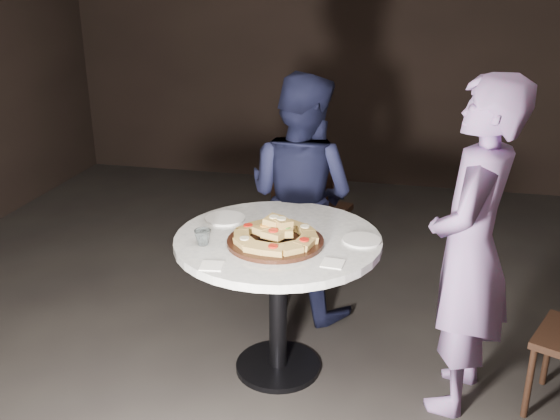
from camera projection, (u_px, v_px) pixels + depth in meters
name	position (u px, v px, depth m)	size (l,w,h in m)	color
floor	(281.00, 373.00, 3.48)	(7.00, 7.00, 0.00)	black
table	(278.00, 263.00, 3.29)	(1.23, 1.23, 0.81)	black
serving_board	(275.00, 242.00, 3.15)	(0.49, 0.49, 0.02)	black
focaccia_pile	(276.00, 233.00, 3.14)	(0.44, 0.43, 0.12)	#A68140
plate_left	(225.00, 218.00, 3.46)	(0.22, 0.22, 0.01)	white
plate_right	(362.00, 240.00, 3.18)	(0.20, 0.20, 0.01)	white
water_glass	(203.00, 237.00, 3.13)	(0.09, 0.09, 0.08)	silver
napkin_near	(212.00, 266.00, 2.91)	(0.10, 0.10, 0.01)	white
napkin_far	(333.00, 263.00, 2.93)	(0.10, 0.10, 0.01)	white
chair_far	(309.00, 206.00, 4.38)	(0.54, 0.55, 0.96)	black
diner_navy	(301.00, 196.00, 3.92)	(0.76, 0.59, 1.55)	black
diner_teal	(470.00, 250.00, 2.99)	(0.62, 0.40, 1.69)	#80669F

